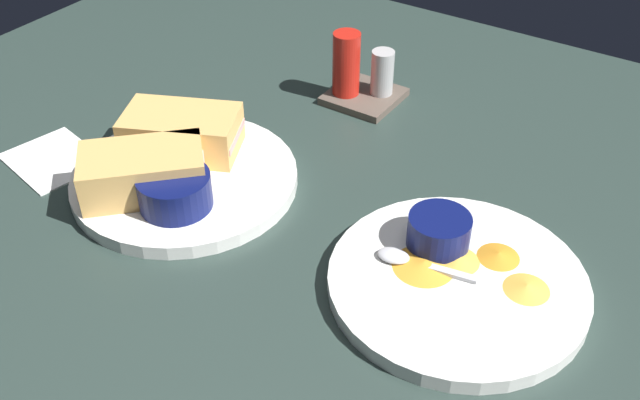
{
  "coord_description": "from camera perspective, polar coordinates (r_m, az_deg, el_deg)",
  "views": [
    {
      "loc": [
        44.46,
        -50.88,
        49.91
      ],
      "look_at": [
        11.41,
        -0.8,
        3.0
      ],
      "focal_mm": 41.15,
      "sensor_mm": 36.0,
      "label": 1
    }
  ],
  "objects": [
    {
      "name": "spoon_by_dark_ramekin",
      "position": [
        0.84,
        -11.06,
        2.33
      ],
      "size": [
        7.66,
        8.36,
        0.8
      ],
      "color": "silver",
      "rests_on": "plate_sandwich_main"
    },
    {
      "name": "sandwich_half_near",
      "position": [
        0.86,
        -10.73,
        5.2
      ],
      "size": [
        14.99,
        12.34,
        4.8
      ],
      "color": "tan",
      "rests_on": "plate_sandwich_main"
    },
    {
      "name": "condiment_caddy",
      "position": [
        0.98,
        3.23,
        9.53
      ],
      "size": [
        9.0,
        9.0,
        9.5
      ],
      "color": "brown",
      "rests_on": "ground_plane"
    },
    {
      "name": "paper_napkin_folded",
      "position": [
        0.93,
        -20.04,
        3.03
      ],
      "size": [
        12.67,
        11.15,
        0.4
      ],
      "primitive_type": "cube",
      "rotation": [
        0.0,
        0.0,
        -0.22
      ],
      "color": "white",
      "rests_on": "ground_plane"
    },
    {
      "name": "sandwich_half_far",
      "position": [
        0.81,
        -13.61,
        2.15
      ],
      "size": [
        14.58,
        14.55,
        4.8
      ],
      "color": "tan",
      "rests_on": "plate_sandwich_main"
    },
    {
      "name": "ramekin_dark_sauce",
      "position": [
        0.78,
        -11.24,
        0.79
      ],
      "size": [
        7.78,
        7.78,
        3.72
      ],
      "color": "#0C144C",
      "rests_on": "plate_sandwich_main"
    },
    {
      "name": "ground_plane",
      "position": [
        0.85,
        -6.14,
        0.5
      ],
      "size": [
        110.0,
        110.0,
        3.0
      ],
      "primitive_type": "cube",
      "color": "#283833"
    },
    {
      "name": "plate_chips_companion",
      "position": [
        0.71,
        10.61,
        -6.37
      ],
      "size": [
        24.71,
        24.71,
        1.6
      ],
      "primitive_type": "cylinder",
      "color": "white",
      "rests_on": "ground_plane"
    },
    {
      "name": "plate_sandwich_main",
      "position": [
        0.84,
        -10.44,
        1.62
      ],
      "size": [
        25.36,
        25.36,
        1.6
      ],
      "primitive_type": "cylinder",
      "color": "white",
      "rests_on": "ground_plane"
    },
    {
      "name": "plantain_chip_scatter",
      "position": [
        0.72,
        11.2,
        -5.07
      ],
      "size": [
        16.35,
        11.62,
        0.6
      ],
      "color": "orange",
      "rests_on": "plate_chips_companion"
    },
    {
      "name": "spoon_by_gravy_ramekin",
      "position": [
        0.71,
        6.73,
        -4.62
      ],
      "size": [
        9.96,
        3.2,
        0.8
      ],
      "color": "silver",
      "rests_on": "plate_chips_companion"
    },
    {
      "name": "ramekin_light_gravy",
      "position": [
        0.73,
        9.24,
        -2.35
      ],
      "size": [
        6.23,
        6.23,
        3.43
      ],
      "color": "#0C144C",
      "rests_on": "plate_chips_companion"
    }
  ]
}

